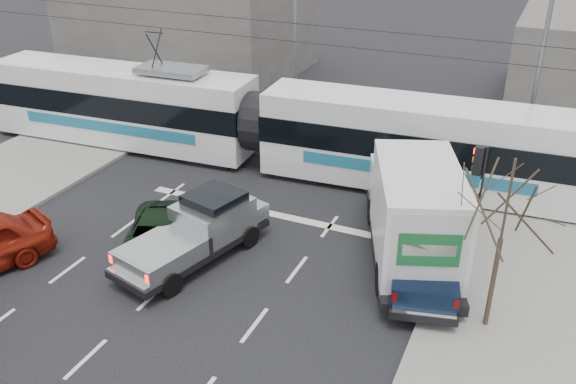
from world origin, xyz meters
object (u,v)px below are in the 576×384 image
at_px(silver_pickup, 200,229).
at_px(box_truck, 413,213).
at_px(tram, 259,123).
at_px(street_lamp_near, 537,51).
at_px(bare_tree, 506,208).
at_px(navy_pickup, 424,249).
at_px(street_lamp_far, 292,18).
at_px(green_car, 157,238).
at_px(traffic_signal, 478,176).

relative_size(silver_pickup, box_truck, 0.79).
xyz_separation_m(tram, box_truck, (7.87, -4.85, -0.18)).
height_order(street_lamp_near, silver_pickup, street_lamp_near).
distance_m(tram, silver_pickup, 7.60).
height_order(bare_tree, navy_pickup, bare_tree).
height_order(street_lamp_far, silver_pickup, street_lamp_far).
bearing_deg(green_car, box_truck, -0.98).
relative_size(navy_pickup, green_car, 1.17).
relative_size(bare_tree, street_lamp_far, 0.56).
xyz_separation_m(bare_tree, traffic_signal, (-1.13, 4.00, -1.05)).
xyz_separation_m(silver_pickup, green_car, (-1.34, -0.55, -0.36)).
height_order(street_lamp_far, green_car, street_lamp_far).
distance_m(tram, box_truck, 9.25).
relative_size(bare_tree, navy_pickup, 0.94).
distance_m(street_lamp_far, navy_pickup, 15.74).
bearing_deg(navy_pickup, traffic_signal, 52.15).
height_order(bare_tree, traffic_signal, bare_tree).
bearing_deg(green_car, street_lamp_far, 72.55).
xyz_separation_m(bare_tree, navy_pickup, (-2.17, 1.71, -2.74)).
relative_size(street_lamp_far, navy_pickup, 1.68).
relative_size(bare_tree, street_lamp_near, 0.56).
height_order(traffic_signal, box_truck, traffic_signal).
bearing_deg(box_truck, street_lamp_near, 53.86).
xyz_separation_m(traffic_signal, tram, (-9.52, 3.39, -0.83)).
bearing_deg(navy_pickup, bare_tree, -51.45).
distance_m(bare_tree, silver_pickup, 9.54).
bearing_deg(street_lamp_far, silver_pickup, -78.83).
bearing_deg(silver_pickup, navy_pickup, 28.26).
distance_m(traffic_signal, silver_pickup, 9.10).
distance_m(silver_pickup, green_car, 1.49).
relative_size(silver_pickup, navy_pickup, 1.09).
distance_m(street_lamp_near, navy_pickup, 10.76).
bearing_deg(traffic_signal, tram, 160.39).
bearing_deg(tram, green_car, -92.31).
height_order(tram, silver_pickup, tram).
relative_size(street_lamp_near, street_lamp_far, 1.00).
height_order(street_lamp_far, tram, street_lamp_far).
relative_size(tram, green_car, 5.77).
xyz_separation_m(bare_tree, silver_pickup, (-9.12, 0.00, -2.79)).
relative_size(traffic_signal, silver_pickup, 0.62).
relative_size(box_truck, navy_pickup, 1.39).
relative_size(street_lamp_near, tram, 0.34).
height_order(bare_tree, tram, tram).
bearing_deg(green_car, bare_tree, -19.85).
bearing_deg(bare_tree, box_truck, 137.58).
height_order(traffic_signal, street_lamp_near, street_lamp_near).
relative_size(traffic_signal, tram, 0.14).
xyz_separation_m(traffic_signal, street_lamp_far, (-10.66, 9.50, 2.37)).
distance_m(street_lamp_near, green_car, 16.39).
relative_size(traffic_signal, green_car, 0.79).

